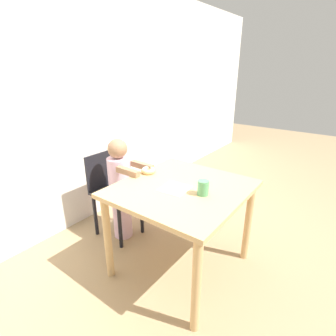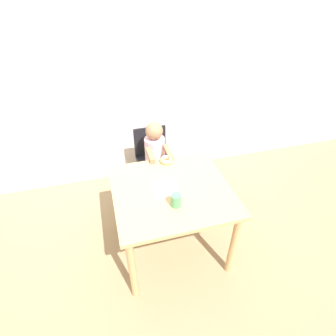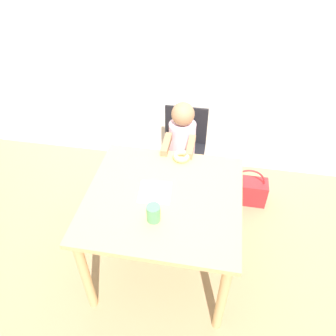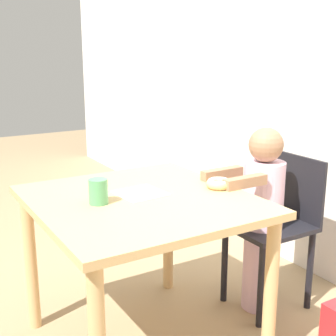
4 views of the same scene
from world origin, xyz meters
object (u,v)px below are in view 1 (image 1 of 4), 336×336
(donut, at_px, (148,170))
(child_figure, at_px, (121,188))
(cup, at_px, (203,188))
(chair, at_px, (113,192))
(handbag, at_px, (154,199))

(donut, bearing_deg, child_figure, 97.01)
(donut, bearing_deg, cup, -97.79)
(chair, bearing_deg, cup, -92.29)
(cup, bearing_deg, child_figure, 87.43)
(donut, relative_size, handbag, 0.33)
(donut, bearing_deg, chair, 95.18)
(child_figure, height_order, cup, child_figure)
(donut, distance_m, handbag, 0.95)
(cup, bearing_deg, handbag, 57.06)
(donut, xyz_separation_m, cup, (-0.08, -0.58, 0.03))
(chair, relative_size, child_figure, 0.83)
(chair, height_order, cup, cup)
(cup, bearing_deg, donut, 82.21)
(chair, xyz_separation_m, child_figure, (0.00, -0.11, 0.08))
(donut, height_order, cup, cup)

